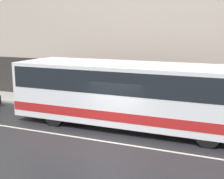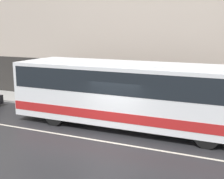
# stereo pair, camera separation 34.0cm
# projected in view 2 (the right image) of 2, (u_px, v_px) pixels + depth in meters

# --- Properties ---
(ground_plane) EXTENTS (60.00, 60.00, 0.00)m
(ground_plane) POSITION_uv_depth(u_px,v_px,m) (106.00, 142.00, 13.77)
(ground_plane) COLOR #262628
(sidewalk) EXTENTS (60.00, 2.53, 0.12)m
(sidewalk) POSITION_uv_depth(u_px,v_px,m) (144.00, 112.00, 18.46)
(sidewalk) COLOR #A09E99
(sidewalk) RESTS_ON ground_plane
(building_facade) EXTENTS (60.00, 0.35, 12.07)m
(building_facade) POSITION_uv_depth(u_px,v_px,m) (154.00, 13.00, 18.60)
(building_facade) COLOR #B7A899
(building_facade) RESTS_ON ground_plane
(lane_stripe) EXTENTS (54.00, 0.14, 0.01)m
(lane_stripe) POSITION_uv_depth(u_px,v_px,m) (106.00, 142.00, 13.77)
(lane_stripe) COLOR beige
(lane_stripe) RESTS_ON ground_plane
(transit_bus) EXTENTS (11.60, 2.61, 3.30)m
(transit_bus) POSITION_uv_depth(u_px,v_px,m) (124.00, 92.00, 15.38)
(transit_bus) COLOR white
(transit_bus) RESTS_ON ground_plane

